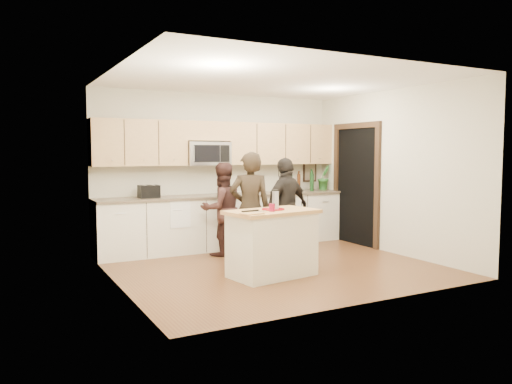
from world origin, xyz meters
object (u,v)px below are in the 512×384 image
woman_right (286,208)px  woman_center (222,209)px  island (272,243)px  woman_left (250,209)px  toaster (149,191)px

woman_right → woman_center: bearing=-57.3°
island → woman_center: (-0.03, 1.58, 0.30)m
woman_left → woman_center: woman_left is taller
island → woman_left: 0.87m
island → woman_right: (0.78, 0.91, 0.34)m
woman_left → woman_right: (0.71, 0.13, -0.05)m
toaster → woman_center: size_ratio=0.21×
toaster → woman_center: woman_center is taller
island → toaster: bearing=108.5°
woman_left → woman_center: 0.81m
woman_center → woman_right: 1.05m
island → woman_left: size_ratio=0.77×
island → toaster: size_ratio=4.07×
toaster → woman_left: 1.78m
toaster → woman_left: (1.14, -1.34, -0.20)m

